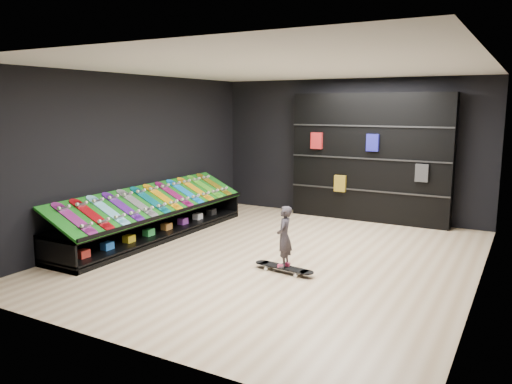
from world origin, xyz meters
The scene contains 23 objects.
floor centered at (0.00, 0.00, 0.00)m, with size 6.00×7.00×0.01m, color beige.
ceiling centered at (0.00, 0.00, 3.00)m, with size 6.00×7.00×0.01m, color white.
wall_back centered at (0.00, 3.50, 1.50)m, with size 6.00×0.02×3.00m, color black.
wall_front centered at (0.00, -3.50, 1.50)m, with size 6.00×0.02×3.00m, color black.
wall_left centered at (-3.00, 0.00, 1.50)m, with size 0.02×7.00×3.00m, color black.
wall_right centered at (3.00, 0.00, 1.50)m, with size 0.02×7.00×3.00m, color black.
display_rack centered at (-2.55, 0.00, 0.25)m, with size 0.90×4.50×0.50m, color black, non-canonical shape.
turf_ramp centered at (-2.50, 0.00, 0.71)m, with size 1.00×4.50×0.04m, color #0D570E.
back_shelving centered at (0.51, 3.32, 1.34)m, with size 3.36×0.39×2.69m, color black.
floor_skateboard centered at (0.44, -0.64, 0.05)m, with size 0.98×0.22×0.09m, color black, non-canonical shape.
child centered at (0.44, -0.64, 0.36)m, with size 0.21×0.15×0.55m, color black.
display_board_0 centered at (-2.49, -1.90, 0.74)m, with size 0.98×0.22×0.09m, color #2626BF, non-canonical shape.
display_board_1 centered at (-2.49, -1.55, 0.74)m, with size 0.98×0.22×0.09m, color red, non-canonical shape.
display_board_2 centered at (-2.49, -1.21, 0.74)m, with size 0.98×0.22×0.09m, color #0CB2E5, non-canonical shape.
display_board_3 centered at (-2.49, -0.86, 0.74)m, with size 0.98×0.22×0.09m, color purple, non-canonical shape.
display_board_4 centered at (-2.49, -0.52, 0.74)m, with size 0.98×0.22×0.09m, color black, non-canonical shape.
display_board_5 centered at (-2.49, -0.17, 0.74)m, with size 0.98×0.22×0.09m, color #0C8C99, non-canonical shape.
display_board_6 centered at (-2.49, 0.17, 0.74)m, with size 0.98×0.22×0.09m, color yellow, non-canonical shape.
display_board_7 centered at (-2.49, 0.52, 0.74)m, with size 0.98×0.22×0.09m, color #E5198C, non-canonical shape.
display_board_8 centered at (-2.49, 0.86, 0.74)m, with size 0.98×0.22×0.09m, color blue, non-canonical shape.
display_board_9 centered at (-2.49, 1.21, 0.74)m, with size 0.98×0.22×0.09m, color orange, non-canonical shape.
display_board_10 centered at (-2.49, 1.55, 0.74)m, with size 0.98×0.22×0.09m, color green, non-canonical shape.
display_board_11 centered at (-2.49, 1.90, 0.74)m, with size 0.98×0.22×0.09m, color yellow, non-canonical shape.
Camera 1 is at (3.51, -6.99, 2.43)m, focal length 35.00 mm.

